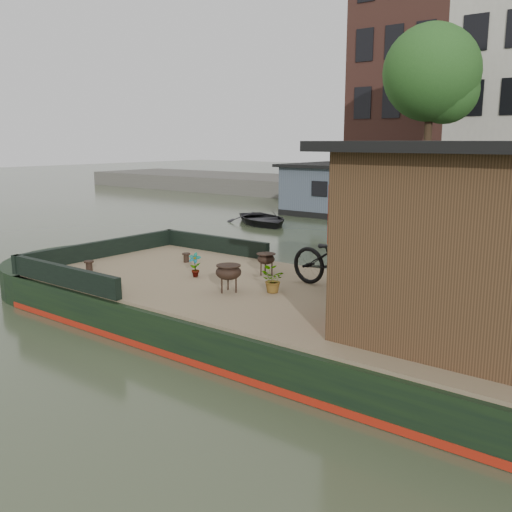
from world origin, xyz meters
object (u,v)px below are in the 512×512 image
Objects in this scene: brazier_rear at (266,264)px; brazier_front at (229,278)px; potted_plant_a at (195,265)px; dinghy at (263,216)px; bicycle at (340,260)px.

brazier_front is at bearing -79.07° from brazier_rear.
dinghy is at bearing 121.07° from potted_plant_a.
potted_plant_a is at bearing -116.18° from dinghy.
bicycle is 12.02m from dinghy.
bicycle reaches higher than brazier_front.
brazier_rear is at bearing 100.93° from brazier_front.
bicycle is at bearing 42.60° from brazier_front.
dinghy is (-6.64, 8.58, -0.53)m from brazier_rear.
brazier_rear is at bearing 90.52° from bicycle.
brazier_rear is (-1.60, 0.13, -0.30)m from bicycle.
potted_plant_a reaches higher than dinghy.
brazier_front is 1.38m from brazier_rear.
brazier_front is (-1.34, -1.23, -0.27)m from bicycle.
potted_plant_a is at bearing 160.34° from brazier_front.
dinghy is at bearing 124.76° from brazier_front.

